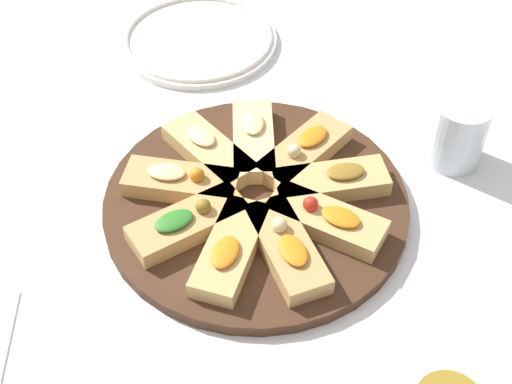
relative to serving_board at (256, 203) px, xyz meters
The scene contains 13 objects.
ground_plane 0.01m from the serving_board, ahead, with size 3.00×3.00×0.00m, color white.
serving_board is the anchor object (origin of this frame).
focaccia_slice_0 0.10m from the serving_board, 19.37° to the left, with size 0.15×0.10×0.04m.
focaccia_slice_1 0.10m from the serving_board, 58.76° to the left, with size 0.12×0.15×0.04m.
focaccia_slice_2 0.10m from the serving_board, 98.43° to the left, with size 0.07×0.15×0.03m.
focaccia_slice_3 0.10m from the serving_board, 137.07° to the left, with size 0.14×0.14×0.04m.
focaccia_slice_4 0.10m from the serving_board, behind, with size 0.14×0.05×0.03m.
focaccia_slice_5 0.10m from the serving_board, 142.45° to the right, with size 0.15×0.13×0.03m.
focaccia_slice_6 0.10m from the serving_board, 102.32° to the right, with size 0.08×0.15×0.04m.
focaccia_slice_7 0.10m from the serving_board, 59.61° to the right, with size 0.12×0.15×0.04m.
focaccia_slice_8 0.10m from the serving_board, 19.83° to the right, with size 0.15×0.10×0.03m.
plate_left 0.37m from the serving_board, 167.74° to the right, with size 0.25×0.25×0.02m.
water_glass 0.28m from the serving_board, 106.60° to the left, with size 0.07×0.07×0.09m, color silver.
Camera 1 is at (0.61, -0.02, 0.66)m, focal length 50.00 mm.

